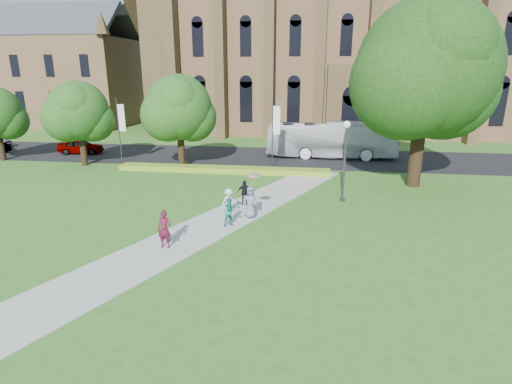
# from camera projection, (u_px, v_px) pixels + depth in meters

# --- Properties ---
(ground) EXTENTS (160.00, 160.00, 0.00)m
(ground) POSITION_uv_depth(u_px,v_px,m) (206.00, 233.00, 21.13)
(ground) COLOR #365F1C
(ground) RESTS_ON ground
(road) EXTENTS (160.00, 10.00, 0.02)m
(road) POSITION_uv_depth(u_px,v_px,m) (257.00, 157.00, 40.10)
(road) COLOR black
(road) RESTS_ON ground
(footpath) EXTENTS (15.58, 28.54, 0.04)m
(footpath) POSITION_uv_depth(u_px,v_px,m) (211.00, 225.00, 22.08)
(footpath) COLOR #B2B2A8
(footpath) RESTS_ON ground
(flower_hedge) EXTENTS (18.00, 1.40, 0.45)m
(flower_hedge) POSITION_uv_depth(u_px,v_px,m) (223.00, 169.00, 33.85)
(flower_hedge) COLOR gold
(flower_hedge) RESTS_ON ground
(cathedral) EXTENTS (52.60, 18.25, 28.00)m
(cathedral) POSITION_uv_depth(u_px,v_px,m) (350.00, 35.00, 53.78)
(cathedral) COLOR brown
(cathedral) RESTS_ON ground
(building_west) EXTENTS (22.00, 14.00, 18.30)m
(building_west) POSITION_uv_depth(u_px,v_px,m) (62.00, 65.00, 62.74)
(building_west) COLOR brown
(building_west) RESTS_ON ground
(streetlamp) EXTENTS (0.44, 0.44, 5.24)m
(streetlamp) POSITION_uv_depth(u_px,v_px,m) (345.00, 152.00, 25.37)
(streetlamp) COLOR #38383D
(streetlamp) RESTS_ON ground
(large_tree) EXTENTS (9.60, 9.60, 13.20)m
(large_tree) POSITION_uv_depth(u_px,v_px,m) (426.00, 69.00, 27.46)
(large_tree) COLOR #332114
(large_tree) RESTS_ON ground
(street_tree_0) EXTENTS (5.20, 5.20, 7.50)m
(street_tree_0) POSITION_uv_depth(u_px,v_px,m) (78.00, 111.00, 34.96)
(street_tree_0) COLOR #332114
(street_tree_0) RESTS_ON ground
(street_tree_1) EXTENTS (5.60, 5.60, 8.05)m
(street_tree_1) POSITION_uv_depth(u_px,v_px,m) (179.00, 108.00, 34.16)
(street_tree_1) COLOR #332114
(street_tree_1) RESTS_ON ground
(banner_pole_0) EXTENTS (0.70, 0.10, 6.00)m
(banner_pole_0) POSITION_uv_depth(u_px,v_px,m) (274.00, 130.00, 34.30)
(banner_pole_0) COLOR #38383D
(banner_pole_0) RESTS_ON ground
(banner_pole_1) EXTENTS (0.70, 0.10, 6.00)m
(banner_pole_1) POSITION_uv_depth(u_px,v_px,m) (120.00, 127.00, 36.12)
(banner_pole_1) COLOR #38383D
(banner_pole_1) RESTS_ON ground
(tour_coach) EXTENTS (12.57, 3.02, 3.50)m
(tour_coach) POSITION_uv_depth(u_px,v_px,m) (331.00, 140.00, 39.20)
(tour_coach) COLOR white
(tour_coach) RESTS_ON road
(car_0) EXTENTS (4.61, 2.25, 1.52)m
(car_0) POSITION_uv_depth(u_px,v_px,m) (81.00, 146.00, 41.33)
(car_0) COLOR gray
(car_0) RESTS_ON road
(pedestrian_0) EXTENTS (0.70, 0.48, 1.86)m
(pedestrian_0) POSITION_uv_depth(u_px,v_px,m) (164.00, 229.00, 19.00)
(pedestrian_0) COLOR #541328
(pedestrian_0) RESTS_ON footpath
(pedestrian_1) EXTENTS (0.99, 0.96, 1.61)m
(pedestrian_1) POSITION_uv_depth(u_px,v_px,m) (230.00, 212.00, 21.71)
(pedestrian_1) COLOR teal
(pedestrian_1) RESTS_ON footpath
(pedestrian_2) EXTENTS (1.13, 1.11, 1.56)m
(pedestrian_2) POSITION_uv_depth(u_px,v_px,m) (229.00, 202.00, 23.55)
(pedestrian_2) COLOR silver
(pedestrian_2) RESTS_ON footpath
(pedestrian_3) EXTENTS (0.99, 0.57, 1.59)m
(pedestrian_3) POSITION_uv_depth(u_px,v_px,m) (244.00, 192.00, 25.30)
(pedestrian_3) COLOR black
(pedestrian_3) RESTS_ON footpath
(pedestrian_4) EXTENTS (1.03, 0.81, 1.86)m
(pedestrian_4) POSITION_uv_depth(u_px,v_px,m) (250.00, 202.00, 22.94)
(pedestrian_4) COLOR slate
(pedestrian_4) RESTS_ON footpath
(parasol) EXTENTS (0.92, 0.92, 0.70)m
(parasol) POSITION_uv_depth(u_px,v_px,m) (254.00, 180.00, 22.64)
(parasol) COLOR #E8A5A3
(parasol) RESTS_ON pedestrian_4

